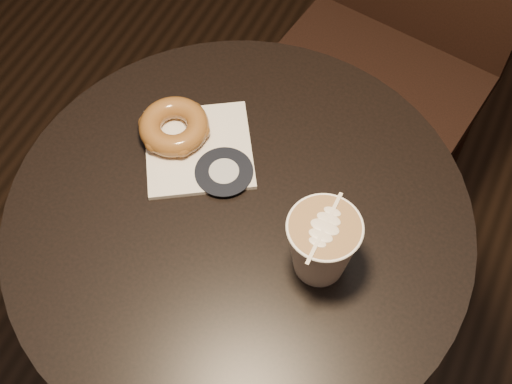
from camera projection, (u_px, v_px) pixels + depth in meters
cafe_table at (241, 273)px, 1.22m from camera, size 0.70×0.70×0.75m
chair at (398, 22)px, 1.44m from camera, size 0.50×0.50×1.11m
pastry_bag at (199, 149)px, 1.11m from camera, size 0.23×0.23×0.01m
doughnut at (174, 126)px, 1.11m from camera, size 0.11×0.11×0.04m
latte_cup at (322, 246)px, 0.97m from camera, size 0.10×0.10×0.11m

